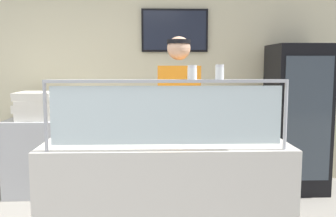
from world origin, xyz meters
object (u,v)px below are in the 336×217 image
object	(u,v)px
worker_figure	(179,120)
pizza_box_stack	(37,106)
pepper_flake_shaker	(220,73)
drink_fridge	(296,118)
parmesan_shaker	(192,73)
pizza_server	(182,133)
pizza_tray	(182,136)

from	to	relation	value
worker_figure	pizza_box_stack	bearing A→B (deg)	148.67
pepper_flake_shaker	pizza_box_stack	xyz separation A→B (m)	(-1.78, 1.92, -0.42)
drink_fridge	pepper_flake_shaker	bearing A→B (deg)	-122.96
pepper_flake_shaker	pizza_box_stack	size ratio (longest dim) A/B	0.21
drink_fridge	pizza_box_stack	distance (m)	3.05
parmesan_shaker	worker_figure	bearing A→B (deg)	91.35
pizza_server	pepper_flake_shaker	size ratio (longest dim) A/B	2.89
worker_figure	drink_fridge	distance (m)	1.79
pizza_tray	worker_figure	size ratio (longest dim) A/B	0.26
pizza_server	pepper_flake_shaker	world-z (taller)	pepper_flake_shaker
worker_figure	pizza_box_stack	distance (m)	1.85
pizza_server	drink_fridge	xyz separation A→B (m)	(1.49, 1.58, -0.12)
pizza_box_stack	parmesan_shaker	bearing A→B (deg)	-50.16
worker_figure	drink_fridge	size ratio (longest dim) A/B	1.01
pizza_server	worker_figure	bearing A→B (deg)	91.23
pizza_tray	pizza_box_stack	xyz separation A→B (m)	(-1.57, 1.51, 0.07)
pizza_server	pizza_box_stack	world-z (taller)	pizza_box_stack
pizza_server	pizza_box_stack	size ratio (longest dim) A/B	0.62
pizza_server	drink_fridge	bearing A→B (deg)	49.30
pizza_server	worker_figure	xyz separation A→B (m)	(0.01, 0.57, 0.02)
pizza_box_stack	drink_fridge	bearing A→B (deg)	0.82
pepper_flake_shaker	pizza_box_stack	distance (m)	2.65
pizza_tray	pepper_flake_shaker	bearing A→B (deg)	-62.73
pizza_tray	pizza_box_stack	size ratio (longest dim) A/B	1.02
pizza_server	drink_fridge	world-z (taller)	drink_fridge
pizza_tray	pizza_box_stack	distance (m)	2.18
parmesan_shaker	worker_figure	size ratio (longest dim) A/B	0.05
pizza_server	worker_figure	size ratio (longest dim) A/B	0.16
pizza_tray	drink_fridge	xyz separation A→B (m)	(1.48, 1.56, -0.09)
worker_figure	pizza_server	bearing A→B (deg)	-91.39
parmesan_shaker	pepper_flake_shaker	distance (m)	0.18
pizza_server	worker_figure	distance (m)	0.57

